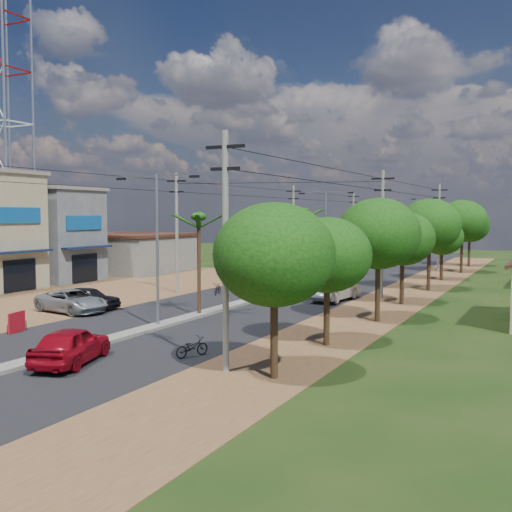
{
  "coord_description": "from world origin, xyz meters",
  "views": [
    {
      "loc": [
        18.52,
        -25.23,
        5.93
      ],
      "look_at": [
        -0.44,
        12.17,
        3.0
      ],
      "focal_mm": 42.0,
      "sensor_mm": 36.0,
      "label": 1
    }
  ],
  "objects_px": {
    "car_red_near": "(71,346)",
    "car_white_far": "(300,269)",
    "moto_rider_east": "(192,348)",
    "car_parked_dark": "(88,299)",
    "roadside_sign": "(17,323)",
    "car_parked_silver": "(71,302)",
    "car_silver_mid": "(335,289)"
  },
  "relations": [
    {
      "from": "moto_rider_east",
      "to": "car_red_near",
      "type": "bearing_deg",
      "value": 63.29
    },
    {
      "from": "car_silver_mid",
      "to": "moto_rider_east",
      "type": "bearing_deg",
      "value": 95.66
    },
    {
      "from": "moto_rider_east",
      "to": "car_parked_dark",
      "type": "bearing_deg",
      "value": -8.55
    },
    {
      "from": "roadside_sign",
      "to": "car_silver_mid",
      "type": "bearing_deg",
      "value": 46.09
    },
    {
      "from": "car_parked_dark",
      "to": "moto_rider_east",
      "type": "distance_m",
      "value": 14.77
    },
    {
      "from": "car_silver_mid",
      "to": "roadside_sign",
      "type": "distance_m",
      "value": 20.56
    },
    {
      "from": "car_parked_silver",
      "to": "car_parked_dark",
      "type": "bearing_deg",
      "value": 9.25
    },
    {
      "from": "car_silver_mid",
      "to": "car_parked_silver",
      "type": "height_order",
      "value": "car_silver_mid"
    },
    {
      "from": "car_silver_mid",
      "to": "moto_rider_east",
      "type": "distance_m",
      "value": 18.08
    },
    {
      "from": "car_red_near",
      "to": "car_silver_mid",
      "type": "xyz_separation_m",
      "value": [
        3.5,
        21.18,
        0.06
      ]
    },
    {
      "from": "car_red_near",
      "to": "roadside_sign",
      "type": "xyz_separation_m",
      "value": [
        -7.0,
        3.5,
        -0.22
      ]
    },
    {
      "from": "car_parked_dark",
      "to": "roadside_sign",
      "type": "bearing_deg",
      "value": -174.04
    },
    {
      "from": "car_red_near",
      "to": "car_white_far",
      "type": "height_order",
      "value": "car_white_far"
    },
    {
      "from": "car_parked_silver",
      "to": "moto_rider_east",
      "type": "relative_size",
      "value": 3.15
    },
    {
      "from": "moto_rider_east",
      "to": "roadside_sign",
      "type": "bearing_deg",
      "value": 20.57
    },
    {
      "from": "car_red_near",
      "to": "car_parked_dark",
      "type": "height_order",
      "value": "car_red_near"
    },
    {
      "from": "car_red_near",
      "to": "car_white_far",
      "type": "bearing_deg",
      "value": -100.2
    },
    {
      "from": "car_silver_mid",
      "to": "car_parked_dark",
      "type": "height_order",
      "value": "car_silver_mid"
    },
    {
      "from": "car_white_far",
      "to": "car_silver_mid",
      "type": "bearing_deg",
      "value": -71.04
    },
    {
      "from": "car_silver_mid",
      "to": "car_parked_silver",
      "type": "relative_size",
      "value": 1.01
    },
    {
      "from": "car_parked_dark",
      "to": "car_parked_silver",
      "type": "bearing_deg",
      "value": 170.57
    },
    {
      "from": "car_parked_dark",
      "to": "car_white_far",
      "type": "bearing_deg",
      "value": -20.12
    },
    {
      "from": "car_parked_dark",
      "to": "roadside_sign",
      "type": "relative_size",
      "value": 3.22
    },
    {
      "from": "car_silver_mid",
      "to": "car_parked_silver",
      "type": "xyz_separation_m",
      "value": [
        -12.5,
        -11.84,
        -0.13
      ]
    },
    {
      "from": "car_white_far",
      "to": "moto_rider_east",
      "type": "distance_m",
      "value": 32.28
    },
    {
      "from": "car_silver_mid",
      "to": "roadside_sign",
      "type": "relative_size",
      "value": 3.9
    },
    {
      "from": "car_white_far",
      "to": "moto_rider_east",
      "type": "bearing_deg",
      "value": -87.84
    },
    {
      "from": "car_red_near",
      "to": "roadside_sign",
      "type": "height_order",
      "value": "car_red_near"
    },
    {
      "from": "car_parked_dark",
      "to": "car_silver_mid",
      "type": "bearing_deg",
      "value": -59.64
    },
    {
      "from": "car_red_near",
      "to": "car_parked_silver",
      "type": "bearing_deg",
      "value": -63.81
    },
    {
      "from": "car_red_near",
      "to": "car_white_far",
      "type": "relative_size",
      "value": 0.82
    },
    {
      "from": "car_parked_dark",
      "to": "roadside_sign",
      "type": "height_order",
      "value": "car_parked_dark"
    }
  ]
}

